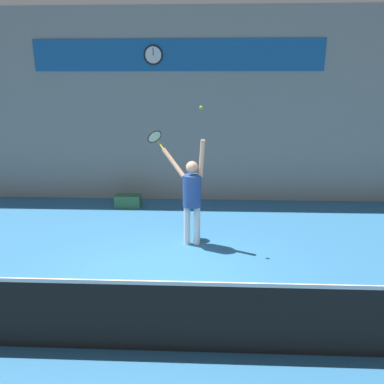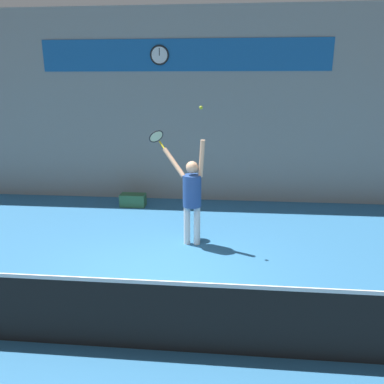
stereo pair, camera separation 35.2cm
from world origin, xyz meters
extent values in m
plane|color=teal|center=(0.00, 0.00, 0.00)|extent=(18.00, 18.00, 0.00)
cube|color=gray|center=(0.00, 4.89, 2.50)|extent=(18.00, 0.10, 5.00)
cube|color=#195B9E|center=(0.00, 4.83, 3.83)|extent=(7.39, 0.02, 0.78)
cylinder|color=white|center=(-0.61, 4.81, 3.83)|extent=(0.45, 0.02, 0.45)
torus|color=black|center=(-0.61, 4.81, 3.83)|extent=(0.49, 0.04, 0.49)
cube|color=black|center=(-0.61, 4.80, 3.90)|extent=(0.02, 0.01, 0.18)
cube|color=black|center=(0.00, -1.36, 0.46)|extent=(7.32, 0.01, 0.91)
cube|color=white|center=(0.00, -1.36, 0.93)|extent=(7.32, 0.02, 0.05)
cylinder|color=white|center=(0.40, 1.82, 0.40)|extent=(0.13, 0.13, 0.81)
cylinder|color=white|center=(0.60, 1.82, 0.40)|extent=(0.13, 0.13, 0.81)
cylinder|color=#26478C|center=(0.50, 1.82, 1.12)|extent=(0.36, 0.36, 0.63)
sphere|color=#D8A884|center=(0.50, 1.82, 1.59)|extent=(0.24, 0.24, 0.24)
cylinder|color=#D8A884|center=(0.68, 1.80, 1.77)|extent=(0.17, 0.16, 0.72)
cylinder|color=#D8A884|center=(0.12, 1.99, 1.64)|extent=(0.52, 0.45, 0.54)
cylinder|color=yellow|center=(-0.15, 2.23, 1.94)|extent=(0.16, 0.17, 0.15)
torus|color=black|center=(-0.29, 2.39, 2.10)|extent=(0.38, 0.37, 0.28)
cylinder|color=beige|center=(-0.29, 2.39, 2.10)|extent=(0.32, 0.31, 0.23)
sphere|color=#CCDB2D|center=(0.67, 1.76, 2.72)|extent=(0.06, 0.06, 0.06)
cylinder|color=silver|center=(-1.28, 4.33, 0.11)|extent=(0.08, 0.08, 0.22)
cylinder|color=black|center=(-1.28, 4.33, 0.24)|extent=(0.05, 0.05, 0.04)
cube|color=#33663F|center=(-1.28, 4.10, 0.16)|extent=(0.66, 0.34, 0.33)
camera|label=1|loc=(0.79, -5.19, 3.15)|focal=35.00mm
camera|label=2|loc=(1.14, -5.16, 3.15)|focal=35.00mm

